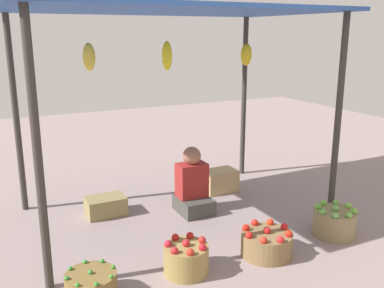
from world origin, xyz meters
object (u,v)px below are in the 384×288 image
(basket_green_chilies, at_px, (91,286))
(wooden_crate_near_vendor, at_px, (219,181))
(basket_red_tomatoes, at_px, (266,243))
(vendor_person, at_px, (193,187))
(wooden_crate_stacked_rear, at_px, (106,206))
(basket_red_apples, at_px, (186,258))
(basket_green_apples, at_px, (334,222))

(basket_green_chilies, relative_size, wooden_crate_near_vendor, 0.93)
(basket_green_chilies, relative_size, basket_red_tomatoes, 0.84)
(vendor_person, height_order, wooden_crate_stacked_rear, vendor_person)
(basket_red_apples, bearing_deg, wooden_crate_near_vendor, 51.94)
(basket_green_apples, bearing_deg, wooden_crate_near_vendor, 104.49)
(wooden_crate_stacked_rear, bearing_deg, wooden_crate_near_vendor, 3.03)
(basket_red_apples, height_order, basket_red_tomatoes, basket_red_apples)
(wooden_crate_near_vendor, bearing_deg, vendor_person, -144.47)
(basket_green_chilies, relative_size, basket_green_apples, 0.94)
(basket_red_tomatoes, height_order, wooden_crate_stacked_rear, basket_red_tomatoes)
(basket_green_chilies, height_order, basket_red_tomatoes, basket_red_tomatoes)
(basket_red_tomatoes, xyz_separation_m, basket_green_apples, (0.87, 0.03, 0.02))
(basket_red_apples, bearing_deg, basket_red_tomatoes, -3.55)
(basket_green_apples, bearing_deg, basket_green_chilies, 179.77)
(basket_red_tomatoes, bearing_deg, wooden_crate_near_vendor, 74.89)
(vendor_person, xyz_separation_m, basket_red_tomatoes, (0.17, -1.23, -0.18))
(basket_green_chilies, xyz_separation_m, wooden_crate_stacked_rear, (0.54, 1.55, -0.01))
(basket_red_tomatoes, height_order, basket_green_apples, basket_green_apples)
(wooden_crate_near_vendor, height_order, wooden_crate_stacked_rear, wooden_crate_near_vendor)
(basket_red_tomatoes, distance_m, wooden_crate_near_vendor, 1.73)
(basket_red_tomatoes, bearing_deg, wooden_crate_stacked_rear, 124.92)
(vendor_person, bearing_deg, basket_green_chilies, -141.22)
(vendor_person, relative_size, basket_red_apples, 1.98)
(basket_red_apples, distance_m, wooden_crate_near_vendor, 2.05)
(basket_green_chilies, distance_m, wooden_crate_near_vendor, 2.66)
(vendor_person, distance_m, basket_green_chilies, 1.91)
(vendor_person, bearing_deg, wooden_crate_stacked_rear, 159.12)
(basket_green_chilies, xyz_separation_m, basket_red_tomatoes, (1.65, -0.04, 0.01))
(basket_green_chilies, xyz_separation_m, basket_red_apples, (0.83, 0.02, 0.03))
(vendor_person, relative_size, wooden_crate_stacked_rear, 1.77)
(vendor_person, distance_m, wooden_crate_stacked_rear, 1.02)
(vendor_person, height_order, wooden_crate_near_vendor, vendor_person)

